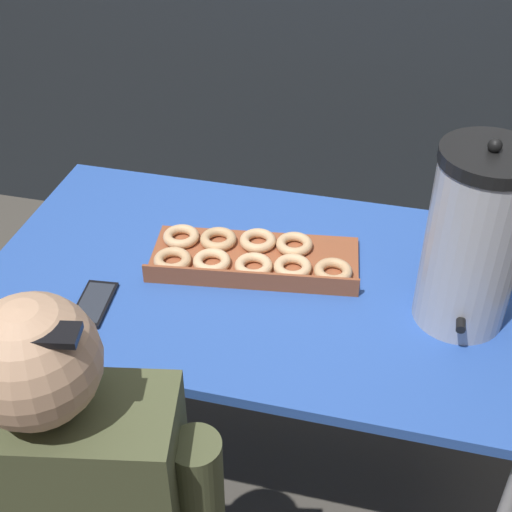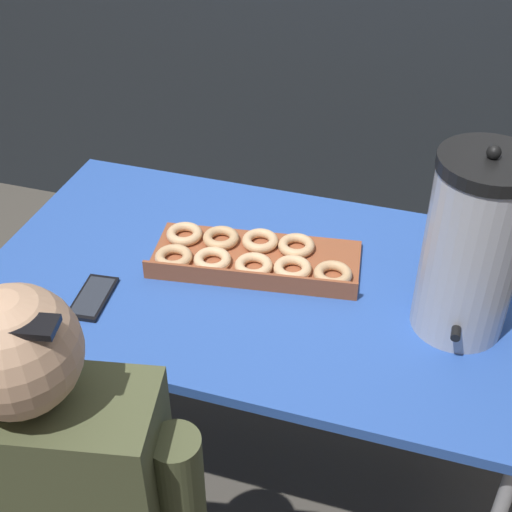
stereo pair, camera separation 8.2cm
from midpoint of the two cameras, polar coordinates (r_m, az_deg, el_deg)
name	(u,v)px [view 2 (the right image)]	position (r m, az deg, el deg)	size (l,w,h in m)	color
ground_plane	(258,465)	(2.35, 1.21, -16.40)	(12.00, 12.00, 0.00)	#4C473F
folding_table	(259,290)	(1.82, 1.50, -2.78)	(1.37, 0.81, 0.77)	#2D56B2
donut_box	(251,257)	(1.82, 0.89, -0.09)	(0.56, 0.30, 0.05)	brown
coffee_urn	(472,247)	(1.60, 18.31, 0.66)	(0.21, 0.24, 0.46)	#B7B7BC
cell_phone	(93,297)	(1.75, -11.62, -3.29)	(0.09, 0.17, 0.01)	black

